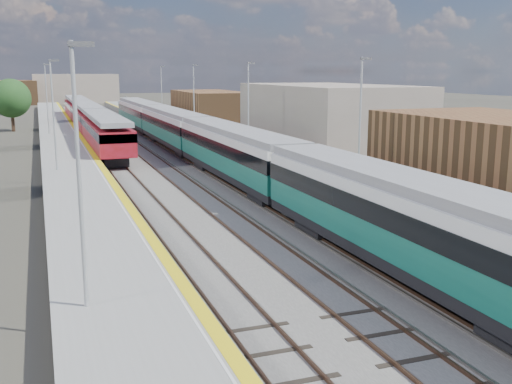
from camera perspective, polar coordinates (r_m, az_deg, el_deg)
ground at (r=60.60m, az=-9.15°, el=3.98°), size 320.00×320.00×0.00m
ballast_bed at (r=62.67m, az=-11.61°, el=4.16°), size 10.50×155.00×0.06m
tracks at (r=64.40m, az=-11.31°, el=4.43°), size 8.96×160.00×0.17m
platform_right at (r=64.11m, az=-4.94°, el=4.96°), size 4.70×155.00×8.52m
platform_left at (r=62.01m, az=-17.86°, el=4.22°), size 4.30×155.00×8.52m
buildings at (r=147.86m, az=-23.09°, el=11.70°), size 72.00×185.50×40.00m
green_train at (r=51.13m, az=-5.48°, el=5.30°), size 2.96×82.43×3.26m
red_train at (r=76.64m, az=-15.73°, el=6.86°), size 2.91×59.07×3.68m
tree_c at (r=84.37m, az=-22.30°, el=8.25°), size 5.01×5.01×6.79m
tree_d at (r=77.38m, az=5.25°, el=8.52°), size 4.52×4.52×6.12m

